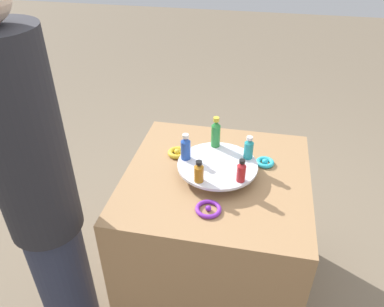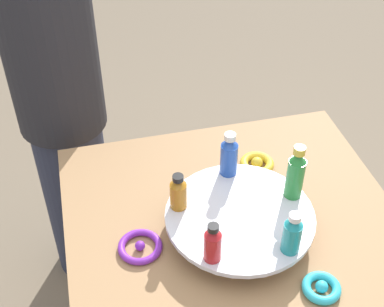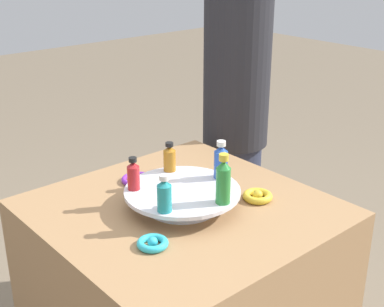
{
  "view_description": "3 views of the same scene",
  "coord_description": "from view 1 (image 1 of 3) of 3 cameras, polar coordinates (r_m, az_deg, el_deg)",
  "views": [
    {
      "loc": [
        -1.3,
        -0.15,
        1.72
      ],
      "look_at": [
        -0.06,
        0.1,
        0.86
      ],
      "focal_mm": 35.0,
      "sensor_mm": 36.0,
      "label": 1
    },
    {
      "loc": [
        -0.31,
        -0.8,
        1.68
      ],
      "look_at": [
        -0.08,
        0.13,
        0.87
      ],
      "focal_mm": 50.0,
      "sensor_mm": 36.0,
      "label": 2
    },
    {
      "loc": [
        1.1,
        -0.91,
        1.47
      ],
      "look_at": [
        -0.05,
        0.08,
        0.86
      ],
      "focal_mm": 50.0,
      "sensor_mm": 36.0,
      "label": 3
    }
  ],
  "objects": [
    {
      "name": "ribbon_bow_gold",
      "position": [
        1.76,
        -2.23,
        0.14
      ],
      "size": [
        0.09,
        0.09,
        0.03
      ],
      "color": "gold",
      "rests_on": "party_table"
    },
    {
      "name": "ribbon_bow_teal",
      "position": [
        1.73,
        11.06,
        -1.32
      ],
      "size": [
        0.08,
        0.08,
        0.03
      ],
      "color": "#2DB7CC",
      "rests_on": "party_table"
    },
    {
      "name": "bottle_green",
      "position": [
        1.69,
        3.64,
        3.14
      ],
      "size": [
        0.04,
        0.04,
        0.15
      ],
      "color": "#288438",
      "rests_on": "display_stand"
    },
    {
      "name": "ground_plane",
      "position": [
        2.16,
        3.07,
        -18.61
      ],
      "size": [
        12.0,
        12.0,
        0.0
      ],
      "primitive_type": "plane",
      "color": "#756651"
    },
    {
      "name": "person_figure",
      "position": [
        1.5,
        -22.09,
        -6.4
      ],
      "size": [
        0.27,
        0.27,
        1.59
      ],
      "rotation": [
        0.0,
        0.0,
        -1.01
      ],
      "color": "#282D42",
      "rests_on": "ground_plane"
    },
    {
      "name": "ribbon_bow_purple",
      "position": [
        1.46,
        2.62,
        -8.46
      ],
      "size": [
        0.1,
        0.1,
        0.02
      ],
      "color": "purple",
      "rests_on": "party_table"
    },
    {
      "name": "bottle_amber",
      "position": [
        1.49,
        1.05,
        -2.84
      ],
      "size": [
        0.04,
        0.04,
        0.1
      ],
      "color": "#AD6B19",
      "rests_on": "display_stand"
    },
    {
      "name": "display_stand",
      "position": [
        1.62,
        3.88,
        -2.15
      ],
      "size": [
        0.35,
        0.35,
        0.06
      ],
      "color": "silver",
      "rests_on": "party_table"
    },
    {
      "name": "bottle_blue",
      "position": [
        1.61,
        -0.98,
        0.92
      ],
      "size": [
        0.04,
        0.04,
        0.12
      ],
      "color": "#234CAD",
      "rests_on": "display_stand"
    },
    {
      "name": "party_table",
      "position": [
        1.89,
        3.41,
        -11.96
      ],
      "size": [
        0.81,
        0.81,
        0.72
      ],
      "color": "#9E754C",
      "rests_on": "ground_plane"
    },
    {
      "name": "bottle_red",
      "position": [
        1.5,
        7.52,
        -2.68
      ],
      "size": [
        0.04,
        0.04,
        0.1
      ],
      "color": "#B21E23",
      "rests_on": "display_stand"
    },
    {
      "name": "bottle_teal",
      "position": [
        1.64,
        8.63,
        0.81
      ],
      "size": [
        0.04,
        0.04,
        0.11
      ],
      "color": "teal",
      "rests_on": "display_stand"
    }
  ]
}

